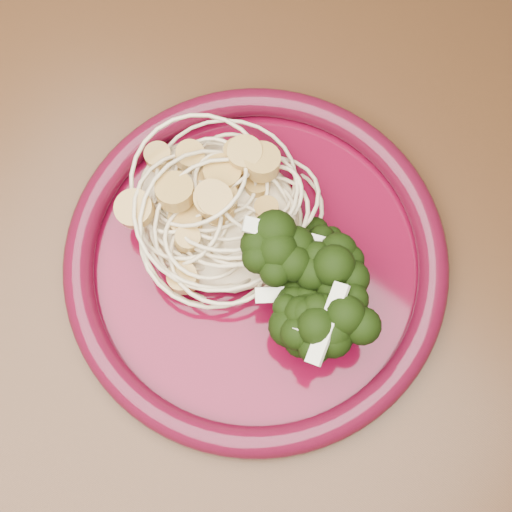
{
  "coord_description": "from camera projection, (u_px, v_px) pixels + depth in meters",
  "views": [
    {
      "loc": [
        0.03,
        -0.09,
        1.23
      ],
      "look_at": [
        -0.06,
        0.03,
        0.77
      ],
      "focal_mm": 50.0,
      "sensor_mm": 36.0,
      "label": 1
    }
  ],
  "objects": [
    {
      "name": "dining_table",
      "position": [
        292.0,
        364.0,
        0.58
      ],
      "size": [
        1.2,
        0.8,
        0.75
      ],
      "color": "#472814",
      "rests_on": "ground"
    },
    {
      "name": "dinner_plate",
      "position": [
        256.0,
        260.0,
        0.49
      ],
      "size": [
        0.32,
        0.32,
        0.02
      ],
      "rotation": [
        0.0,
        0.0,
        -0.26
      ],
      "color": "#500518",
      "rests_on": "dining_table"
    },
    {
      "name": "broccoli_pile",
      "position": [
        306.0,
        312.0,
        0.46
      ],
      "size": [
        0.12,
        0.16,
        0.05
      ],
      "primitive_type": "ellipsoid",
      "rotation": [
        0.0,
        0.0,
        -0.26
      ],
      "color": "black",
      "rests_on": "dinner_plate"
    },
    {
      "name": "spaghetti_pile",
      "position": [
        218.0,
        210.0,
        0.49
      ],
      "size": [
        0.15,
        0.14,
        0.03
      ],
      "primitive_type": "ellipsoid",
      "rotation": [
        0.0,
        0.0,
        -0.26
      ],
      "color": "beige",
      "rests_on": "dinner_plate"
    },
    {
      "name": "scallop_cluster",
      "position": [
        215.0,
        190.0,
        0.46
      ],
      "size": [
        0.15,
        0.15,
        0.04
      ],
      "primitive_type": null,
      "rotation": [
        0.0,
        0.0,
        -0.26
      ],
      "color": "gold",
      "rests_on": "spaghetti_pile"
    },
    {
      "name": "onion_garnish",
      "position": [
        310.0,
        300.0,
        0.43
      ],
      "size": [
        0.08,
        0.11,
        0.05
      ],
      "primitive_type": null,
      "rotation": [
        0.0,
        0.0,
        -0.26
      ],
      "color": "#F2F1CD",
      "rests_on": "broccoli_pile"
    }
  ]
}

